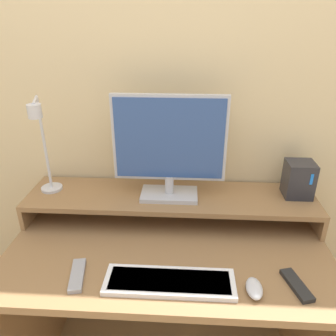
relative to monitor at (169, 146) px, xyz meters
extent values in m
cube|color=beige|center=(0.01, 0.19, 0.17)|extent=(6.00, 0.05, 2.50)
cube|color=olive|center=(0.01, -0.18, -0.35)|extent=(1.23, 0.67, 0.03)
cube|color=olive|center=(-0.59, -0.18, -0.72)|extent=(0.03, 0.67, 0.71)
cube|color=olive|center=(0.61, -0.18, -0.72)|extent=(0.03, 0.67, 0.71)
cube|color=olive|center=(-0.60, 0.01, -0.29)|extent=(0.02, 0.28, 0.09)
cube|color=olive|center=(0.61, 0.01, -0.29)|extent=(0.02, 0.28, 0.09)
cube|color=olive|center=(0.01, 0.01, -0.24)|extent=(1.23, 0.28, 0.02)
cube|color=#BCBCC1|center=(0.00, 0.00, -0.22)|extent=(0.24, 0.13, 0.02)
cylinder|color=#BCBCC1|center=(0.00, 0.00, -0.17)|extent=(0.04, 0.04, 0.08)
cube|color=#B7B7BC|center=(0.00, 0.00, 0.03)|extent=(0.45, 0.02, 0.35)
cube|color=#2D4C8C|center=(0.00, -0.01, 0.03)|extent=(0.43, 0.01, 0.33)
cylinder|color=silver|center=(-0.52, 0.03, -0.22)|extent=(0.09, 0.09, 0.01)
cylinder|color=silver|center=(-0.52, 0.03, -0.02)|extent=(0.01, 0.01, 0.40)
cylinder|color=silver|center=(-0.50, -0.03, 0.18)|extent=(0.05, 0.12, 0.01)
cylinder|color=silver|center=(-0.48, -0.09, 0.16)|extent=(0.05, 0.05, 0.05)
cube|color=#28282D|center=(0.54, 0.04, -0.15)|extent=(0.11, 0.11, 0.15)
cube|color=#1972F2|center=(0.57, -0.01, -0.12)|extent=(0.01, 0.00, 0.05)
cube|color=white|center=(0.02, -0.39, -0.33)|extent=(0.43, 0.13, 0.02)
cube|color=silver|center=(0.02, -0.39, -0.33)|extent=(0.40, 0.11, 0.01)
ellipsoid|color=silver|center=(0.30, -0.41, -0.32)|extent=(0.05, 0.09, 0.04)
cube|color=#99999E|center=(-0.29, -0.38, -0.33)|extent=(0.07, 0.16, 0.02)
cube|color=black|center=(0.44, -0.38, -0.33)|extent=(0.08, 0.15, 0.02)
camera|label=1|loc=(0.07, -1.21, 0.46)|focal=35.00mm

